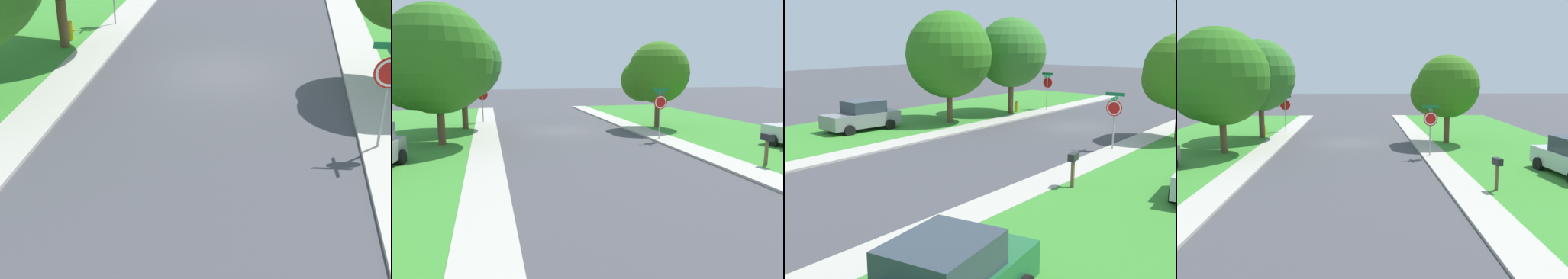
% 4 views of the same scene
% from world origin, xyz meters
% --- Properties ---
extents(ground_plane, '(120.00, 120.00, 0.00)m').
position_xyz_m(ground_plane, '(0.00, 0.00, 0.00)').
color(ground_plane, '#424247').
extents(sidewalk_east, '(1.40, 56.00, 0.10)m').
position_xyz_m(sidewalk_east, '(4.70, 12.00, 0.05)').
color(sidewalk_east, '#ADA89E').
rests_on(sidewalk_east, ground).
extents(lawn_east, '(8.00, 56.00, 0.08)m').
position_xyz_m(lawn_east, '(9.40, 12.00, 0.04)').
color(lawn_east, '#38842D').
rests_on(lawn_east, ground).
extents(sidewalk_west, '(1.40, 56.00, 0.10)m').
position_xyz_m(sidewalk_west, '(-4.70, 12.00, 0.05)').
color(sidewalk_west, '#ADA89E').
rests_on(sidewalk_west, ground).
extents(lawn_west, '(8.00, 56.00, 0.08)m').
position_xyz_m(lawn_west, '(-9.40, 12.00, 0.04)').
color(lawn_west, '#38842D').
rests_on(lawn_west, ground).
extents(stop_sign_near_corner, '(0.92, 0.92, 2.77)m').
position_xyz_m(stop_sign_near_corner, '(4.86, -4.80, 1.89)').
color(stop_sign_near_corner, '#9E9EA3').
rests_on(stop_sign_near_corner, ground).
extents(stop_sign_far_corner, '(0.92, 0.92, 2.77)m').
position_xyz_m(stop_sign_far_corner, '(-4.41, 4.79, 1.89)').
color(stop_sign_far_corner, '#9E9EA3').
rests_on(stop_sign_far_corner, ground).
extents(car_grey_kerbside_mid, '(2.37, 4.46, 1.76)m').
position_xyz_m(car_grey_kerbside_mid, '(8.93, 8.86, 0.87)').
color(car_grey_kerbside_mid, gray).
rests_on(car_grey_kerbside_mid, ground).
extents(tree_sidewalk_near, '(5.11, 4.75, 6.64)m').
position_xyz_m(tree_sidewalk_near, '(6.19, -1.85, 4.11)').
color(tree_sidewalk_near, brown).
rests_on(tree_sidewalk_near, ground).
extents(tree_corner_large, '(5.68, 5.28, 6.90)m').
position_xyz_m(tree_corner_large, '(7.08, 3.56, 4.08)').
color(tree_corner_large, brown).
rests_on(tree_corner_large, ground).
extents(fire_hydrant, '(0.38, 0.22, 0.83)m').
position_xyz_m(fire_hydrant, '(5.97, -2.49, 0.44)').
color(fire_hydrant, gold).
rests_on(fire_hydrant, ground).
extents(mailbox, '(0.30, 0.51, 1.31)m').
position_xyz_m(mailbox, '(-5.83, 11.44, 1.01)').
color(mailbox, brown).
rests_on(mailbox, ground).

